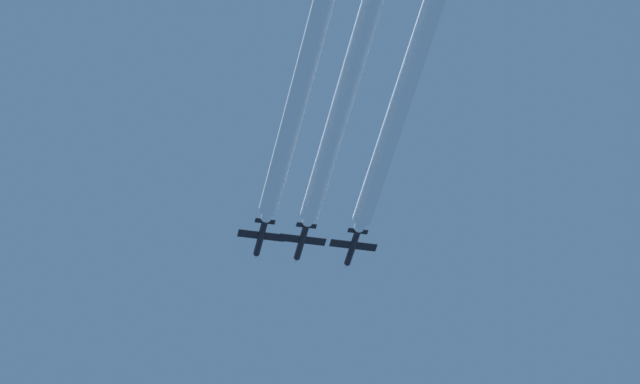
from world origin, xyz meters
TOP-DOWN VIEW (x-y plane):
  - jet_far_left at (-8.06, 0.59)m, footprint 8.58×12.50m
  - jet_inner_left at (-0.59, 0.33)m, footprint 8.58×12.50m
  - jet_center at (8.82, 0.18)m, footprint 8.58×12.50m
  - smoke_trail_far_left at (-8.06, -41.68)m, footprint 3.42×73.16m
  - smoke_trail_inner_left at (-0.59, -36.94)m, footprint 3.42×63.16m
  - smoke_trail_center at (8.82, -42.65)m, footprint 3.42×74.30m

SIDE VIEW (x-z plane):
  - smoke_trail_center at x=8.82m, z-range 202.86..206.28m
  - jet_center at x=8.82m, z-range 203.10..206.10m
  - smoke_trail_inner_left at x=-0.59m, z-range 202.90..206.32m
  - jet_inner_left at x=-0.59m, z-range 203.14..206.14m
  - smoke_trail_far_left at x=-8.06m, z-range 202.95..206.37m
  - jet_far_left at x=-8.06m, z-range 203.19..206.20m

